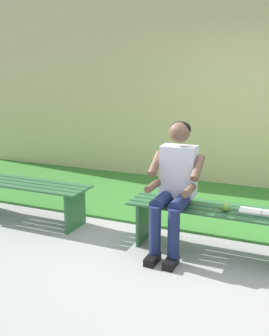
# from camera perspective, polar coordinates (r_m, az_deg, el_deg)

# --- Properties ---
(ground_plane) EXTENTS (10.00, 7.00, 0.04)m
(ground_plane) POSITION_cam_1_polar(r_m,az_deg,el_deg) (3.69, -10.41, -15.15)
(ground_plane) COLOR #9E9E99
(grass_strip) EXTENTS (9.00, 2.39, 0.03)m
(grass_strip) POSITION_cam_1_polar(r_m,az_deg,el_deg) (5.80, 3.71, -3.60)
(grass_strip) COLOR #387A2D
(grass_strip) RESTS_ON ground
(brick_wall) EXTENTS (9.50, 0.24, 3.04)m
(brick_wall) POSITION_cam_1_polar(r_m,az_deg,el_deg) (6.29, 12.26, 11.43)
(brick_wall) COLOR #D1C684
(brick_wall) RESTS_ON ground
(bench_near) EXTENTS (1.70, 0.45, 0.46)m
(bench_near) POSITION_cam_1_polar(r_m,az_deg,el_deg) (3.98, 11.29, -7.05)
(bench_near) COLOR #2D6038
(bench_near) RESTS_ON ground
(bench_far) EXTENTS (1.56, 0.45, 0.46)m
(bench_far) POSITION_cam_1_polar(r_m,az_deg,el_deg) (4.90, -14.98, -3.30)
(bench_far) COLOR #2D6038
(bench_far) RESTS_ON ground
(person_seated) EXTENTS (0.50, 0.69, 1.27)m
(person_seated) POSITION_cam_1_polar(r_m,az_deg,el_deg) (3.87, 5.68, -2.02)
(person_seated) COLOR silver
(person_seated) RESTS_ON ground
(apple) EXTENTS (0.08, 0.08, 0.08)m
(apple) POSITION_cam_1_polar(r_m,az_deg,el_deg) (3.86, 12.76, -5.38)
(apple) COLOR #72B738
(apple) RESTS_ON bench_near
(book_open) EXTENTS (0.41, 0.16, 0.02)m
(book_open) POSITION_cam_1_polar(r_m,az_deg,el_deg) (3.89, 17.56, -6.06)
(book_open) COLOR white
(book_open) RESTS_ON bench_near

